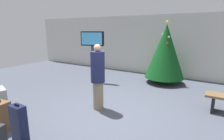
{
  "coord_description": "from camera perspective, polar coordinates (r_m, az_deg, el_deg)",
  "views": [
    {
      "loc": [
        2.4,
        -3.57,
        2.13
      ],
      "look_at": [
        -0.44,
        1.06,
        0.9
      ],
      "focal_mm": 28.58,
      "sensor_mm": 36.0,
      "label": 1
    }
  ],
  "objects": [
    {
      "name": "suitcase_3",
      "position": [
        4.68,
        -32.26,
        -12.11
      ],
      "size": [
        0.52,
        0.31,
        0.68
      ],
      "color": "brown",
      "rests_on": "ground_plane"
    },
    {
      "name": "ground_plane",
      "position": [
        4.81,
        -2.17,
        -13.57
      ],
      "size": [
        16.0,
        16.0,
        0.0
      ],
      "primitive_type": "plane",
      "color": "#424754"
    },
    {
      "name": "holiday_tree",
      "position": [
        7.42,
        16.71,
        5.75
      ],
      "size": [
        1.55,
        1.55,
        2.48
      ],
      "color": "#4C3319",
      "rests_on": "ground_plane"
    },
    {
      "name": "traveller_0",
      "position": [
        4.76,
        -4.56,
        -1.9
      ],
      "size": [
        0.47,
        0.47,
        1.77
      ],
      "color": "gray",
      "rests_on": "ground_plane"
    },
    {
      "name": "suitcase_0",
      "position": [
        5.27,
        -32.12,
        -8.83
      ],
      "size": [
        0.57,
        0.41,
        0.77
      ],
      "color": "#9EA0A5",
      "rests_on": "ground_plane"
    },
    {
      "name": "back_wall",
      "position": [
        8.73,
        15.61,
        7.53
      ],
      "size": [
        16.0,
        0.2,
        2.81
      ],
      "primitive_type": "cube",
      "color": "beige",
      "rests_on": "ground_plane"
    },
    {
      "name": "suitcase_2",
      "position": [
        4.02,
        -27.62,
        -14.87
      ],
      "size": [
        0.33,
        0.18,
        0.77
      ],
      "color": "#141938",
      "rests_on": "ground_plane"
    },
    {
      "name": "flight_info_kiosk",
      "position": [
        7.43,
        -6.29,
        7.63
      ],
      "size": [
        0.99,
        0.32,
        2.07
      ],
      "color": "#333338",
      "rests_on": "ground_plane"
    }
  ]
}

